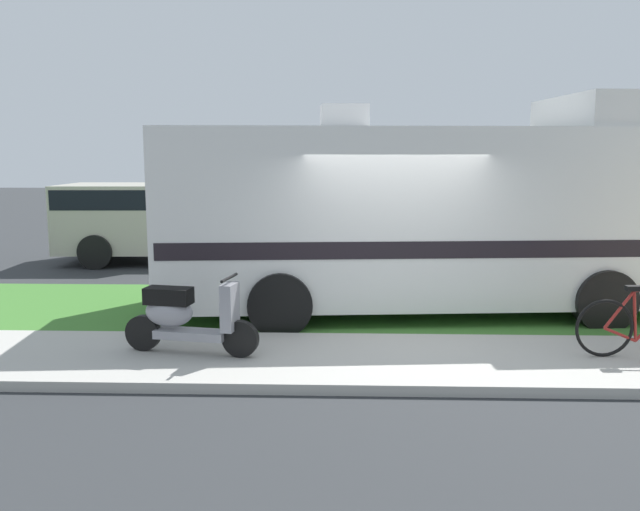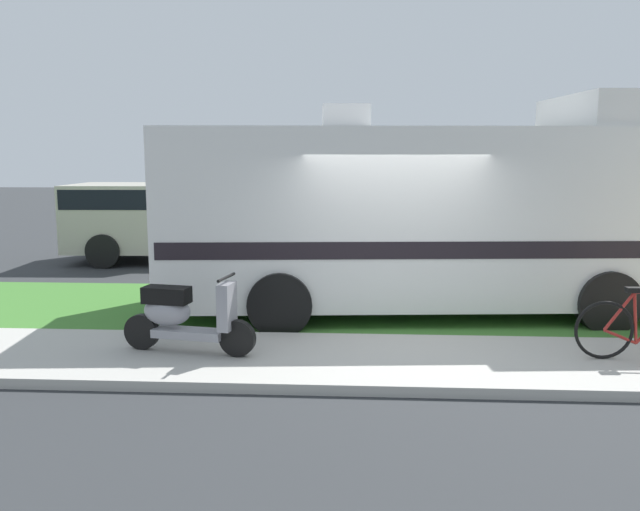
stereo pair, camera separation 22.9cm
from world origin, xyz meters
TOP-DOWN VIEW (x-y plane):
  - ground_plane at (0.00, 0.00)m, footprint 80.00×80.00m
  - sidewalk at (0.00, -1.20)m, footprint 24.00×2.00m
  - grass_strip at (0.00, 1.50)m, footprint 24.00×3.40m
  - motorhome_rv at (0.58, 1.45)m, footprint 8.04×3.15m
  - scooter at (-2.61, -1.15)m, footprint 1.68×0.59m
  - pickup_truck_near at (-5.13, 6.34)m, footprint 5.34×2.39m

SIDE VIEW (x-z plane):
  - ground_plane at x=0.00m, z-range 0.00..0.00m
  - grass_strip at x=0.00m, z-range 0.00..0.08m
  - sidewalk at x=0.00m, z-range 0.00..0.12m
  - scooter at x=-2.61m, z-range 0.09..1.06m
  - pickup_truck_near at x=-5.13m, z-range 0.06..1.87m
  - motorhome_rv at x=0.58m, z-range -0.09..3.29m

